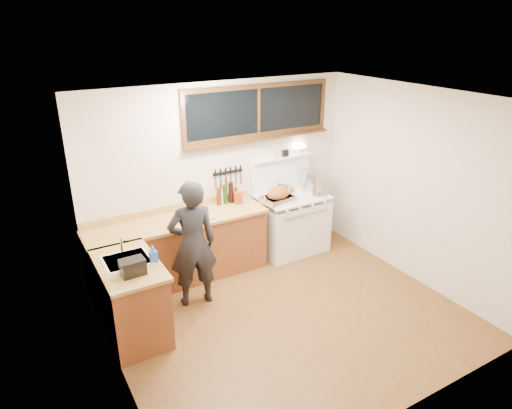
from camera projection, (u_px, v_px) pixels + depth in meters
ground_plane at (287, 316)px, 5.57m from camera, size 4.00×3.50×0.02m
room_shell at (291, 188)px, 4.94m from camera, size 4.10×3.60×2.65m
counter_back at (180, 249)px, 6.18m from camera, size 2.44×0.64×1.00m
counter_left at (131, 299)px, 5.10m from camera, size 0.64×1.09×0.90m
sink_unit at (127, 264)px, 5.02m from camera, size 0.50×0.45×0.37m
vintage_stove at (291, 222)px, 6.98m from camera, size 1.02×0.74×1.59m
back_window at (259, 117)px, 6.43m from camera, size 2.32×0.13×0.77m
left_doorway at (129, 314)px, 3.78m from camera, size 0.02×1.04×2.17m
knife_strip at (228, 173)px, 6.50m from camera, size 0.46×0.03×0.28m
man at (193, 244)px, 5.53m from camera, size 0.65×0.47×1.63m
soap_bottle at (153, 254)px, 4.94m from camera, size 0.09×0.09×0.19m
toaster at (133, 267)px, 4.69m from camera, size 0.25×0.18×0.17m
cutting_board at (197, 215)px, 6.02m from camera, size 0.41×0.31×0.14m
roast_turkey at (278, 196)px, 6.51m from camera, size 0.49×0.38×0.25m
stockpot at (312, 180)px, 7.00m from camera, size 0.34×0.34×0.30m
saucepan at (288, 189)px, 6.89m from camera, size 0.20×0.29×0.12m
pot_lid at (320, 195)px, 6.82m from camera, size 0.30×0.30×0.04m
coffee_tin at (238, 198)px, 6.50m from camera, size 0.14×0.12×0.17m
pitcher at (220, 198)px, 6.49m from camera, size 0.11×0.11×0.18m
bottle_cluster at (227, 194)px, 6.49m from camera, size 0.33×0.07×0.30m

